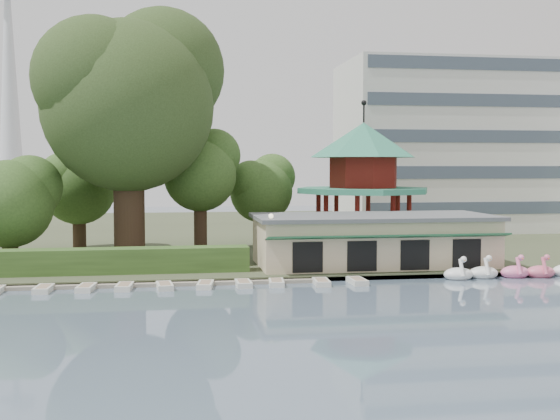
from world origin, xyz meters
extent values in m
plane|color=slate|center=(0.00, 0.00, 0.00)|extent=(220.00, 220.00, 0.00)
cube|color=#424930|center=(0.00, 52.00, 0.20)|extent=(220.00, 70.00, 0.40)
cube|color=gray|center=(0.00, 17.30, 0.15)|extent=(220.00, 0.60, 0.30)
cube|color=gray|center=(-12.00, 17.20, 0.12)|extent=(34.00, 1.60, 0.24)
cube|color=beige|center=(10.00, 22.00, 2.20)|extent=(18.00, 8.00, 3.60)
cube|color=#595B5E|center=(10.00, 22.00, 4.15)|extent=(18.60, 8.60, 0.30)
cube|color=#194C2D|center=(10.00, 17.70, 3.00)|extent=(18.00, 1.59, 0.45)
cylinder|color=beige|center=(12.00, 32.00, 1.00)|extent=(10.40, 10.40, 1.20)
cylinder|color=#318364|center=(12.00, 32.00, 5.85)|extent=(12.40, 12.40, 0.50)
cylinder|color=maroon|center=(12.00, 32.00, 7.50)|extent=(6.40, 6.40, 2.80)
cone|color=#318364|center=(12.00, 32.00, 10.50)|extent=(10.00, 10.00, 3.20)
cylinder|color=black|center=(12.00, 32.00, 13.00)|extent=(0.16, 0.16, 1.80)
cube|color=silver|center=(30.00, 50.00, 10.40)|extent=(30.00, 14.00, 20.00)
cone|color=silver|center=(-42.00, 140.00, 30.00)|extent=(6.00, 6.00, 60.00)
cube|color=#3B5C25|center=(-15.00, 20.50, 1.30)|extent=(30.00, 2.00, 1.80)
cylinder|color=black|center=(1.50, 19.00, 2.40)|extent=(0.12, 0.12, 4.00)
sphere|color=beige|center=(1.50, 19.00, 4.50)|extent=(0.36, 0.36, 0.36)
cylinder|color=#3A281C|center=(-9.00, 28.00, 5.47)|extent=(2.52, 2.52, 10.15)
sphere|color=#31461E|center=(-9.00, 28.00, 12.99)|extent=(14.02, 14.02, 14.02)
sphere|color=#31461E|center=(-6.20, 30.10, 16.23)|extent=(10.52, 10.52, 10.52)
sphere|color=#31461E|center=(-11.45, 26.60, 15.02)|extent=(9.81, 9.81, 9.81)
cylinder|color=#3A281C|center=(-18.00, 26.00, 2.33)|extent=(1.23, 1.23, 3.86)
sphere|color=#3B5C25|center=(-18.00, 26.00, 5.18)|extent=(6.83, 6.83, 6.83)
sphere|color=#3B5C25|center=(-16.63, 27.03, 6.41)|extent=(5.13, 5.13, 5.13)
cylinder|color=#3A281C|center=(-3.00, 32.00, 3.18)|extent=(1.17, 1.17, 5.55)
sphere|color=#3B5C25|center=(-3.00, 32.00, 7.28)|extent=(6.47, 6.47, 6.47)
sphere|color=#3B5C25|center=(-1.71, 32.97, 9.06)|extent=(4.86, 4.86, 4.86)
sphere|color=#3B5C25|center=(-4.13, 31.35, 8.39)|extent=(4.53, 4.53, 4.53)
cylinder|color=#3A281C|center=(3.00, 36.00, 2.53)|extent=(1.09, 1.09, 4.26)
sphere|color=#3B5C25|center=(3.00, 36.00, 5.69)|extent=(6.04, 6.04, 6.04)
sphere|color=#3B5C25|center=(4.21, 36.91, 7.05)|extent=(4.53, 4.53, 4.53)
sphere|color=#3B5C25|center=(1.94, 35.40, 6.54)|extent=(4.23, 4.23, 4.23)
cylinder|color=#3A281C|center=(-14.00, 36.00, 2.69)|extent=(1.22, 1.22, 4.59)
sphere|color=#3B5C25|center=(-14.00, 36.00, 6.09)|extent=(6.76, 6.76, 6.76)
sphere|color=#3B5C25|center=(-12.65, 37.01, 7.55)|extent=(5.07, 5.07, 5.07)
sphere|color=#3B5C25|center=(-15.18, 35.32, 7.00)|extent=(4.73, 4.73, 4.73)
ellipsoid|color=white|center=(14.69, 16.40, 0.35)|extent=(2.16, 1.44, 0.99)
cylinder|color=white|center=(14.69, 15.85, 0.90)|extent=(0.26, 0.79, 1.29)
sphere|color=white|center=(14.69, 15.55, 1.55)|extent=(0.44, 0.44, 0.44)
ellipsoid|color=white|center=(16.72, 16.68, 0.35)|extent=(2.16, 1.44, 0.99)
cylinder|color=white|center=(16.72, 16.13, 0.90)|extent=(0.26, 0.79, 1.29)
sphere|color=white|center=(16.72, 15.83, 1.55)|extent=(0.44, 0.44, 0.44)
ellipsoid|color=pink|center=(19.15, 16.65, 0.35)|extent=(2.16, 1.44, 0.99)
cylinder|color=pink|center=(19.15, 16.10, 0.90)|extent=(0.26, 0.79, 1.29)
sphere|color=pink|center=(19.15, 15.80, 1.55)|extent=(0.44, 0.44, 0.44)
ellipsoid|color=#DE627E|center=(21.04, 16.46, 0.35)|extent=(2.16, 1.44, 0.99)
cylinder|color=#DE627E|center=(21.04, 15.91, 0.90)|extent=(0.26, 0.79, 1.29)
sphere|color=#DE627E|center=(21.04, 15.61, 1.55)|extent=(0.44, 0.44, 0.44)
cube|color=silver|center=(-13.79, 15.84, 0.18)|extent=(1.11, 2.34, 0.36)
cube|color=silver|center=(-11.13, 15.87, 0.18)|extent=(1.22, 2.39, 0.36)
cube|color=silver|center=(-8.69, 15.91, 0.18)|extent=(1.17, 2.37, 0.36)
cube|color=silver|center=(-6.08, 15.78, 0.18)|extent=(1.21, 2.38, 0.36)
cube|color=silver|center=(-3.40, 15.83, 0.18)|extent=(1.32, 2.42, 0.36)
cube|color=silver|center=(-0.83, 15.95, 0.18)|extent=(1.02, 2.31, 0.36)
cube|color=silver|center=(1.43, 15.99, 0.18)|extent=(1.24, 2.39, 0.36)
cube|color=silver|center=(4.50, 15.64, 0.18)|extent=(1.15, 2.36, 0.36)
cube|color=silver|center=(7.03, 15.70, 0.18)|extent=(1.06, 2.32, 0.36)
camera|label=1|loc=(-5.68, -30.79, 8.10)|focal=45.00mm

